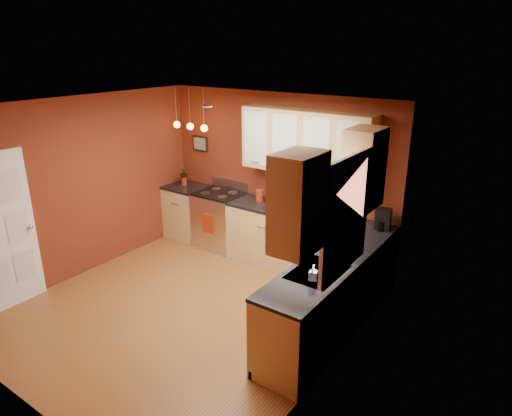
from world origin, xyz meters
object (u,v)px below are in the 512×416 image
Objects in this scene: red_canister at (259,196)px; coffee_maker at (383,220)px; soap_pump at (313,274)px; sink at (318,274)px; gas_range at (220,220)px.

red_canister is 1.98m from coffee_maker.
red_canister is at bearing 136.97° from soap_pump.
soap_pump is at bearing -101.23° from coffee_maker.
soap_pump reaches higher than red_canister.
sink is 2.43m from red_canister.
gas_range is 5.99× the size of red_canister.
gas_range is 2.81m from coffee_maker.
soap_pump is at bearing -43.03° from red_canister.
coffee_maker is 1.47× the size of soap_pump.
soap_pump is (0.07, -0.24, 0.12)m from sink.
coffee_maker is at bearing 88.18° from soap_pump.
gas_range is 0.95m from red_canister.
soap_pump is at bearing -32.92° from gas_range.
red_canister is (0.77, 0.06, 0.55)m from gas_range.
coffee_maker reaches higher than red_canister.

